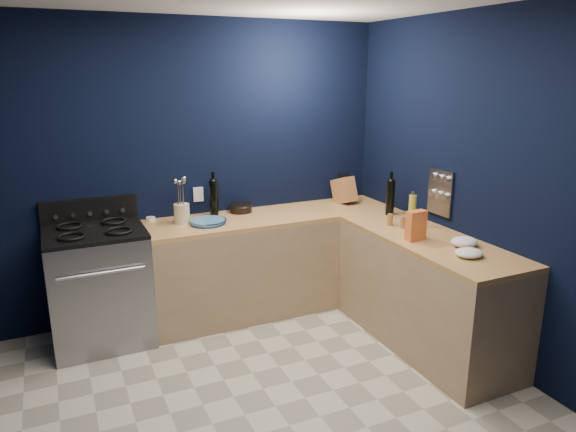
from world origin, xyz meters
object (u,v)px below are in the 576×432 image
plate_stack (208,222)px  crouton_bag (416,226)px  gas_range (100,288)px  utensil_crock (182,214)px  knife_block (344,191)px

plate_stack → crouton_bag: 1.72m
gas_range → plate_stack: (0.91, -0.04, 0.46)m
utensil_crock → crouton_bag: (1.51, -1.21, 0.03)m
plate_stack → utensil_crock: bearing=148.3°
gas_range → plate_stack: plate_stack is taller
utensil_crock → crouton_bag: 1.94m
plate_stack → utensil_crock: (-0.19, 0.12, 0.06)m
gas_range → utensil_crock: (0.72, 0.08, 0.52)m
knife_block → crouton_bag: (-0.11, -1.25, -0.01)m
gas_range → knife_block: knife_block is taller
plate_stack → utensil_crock: size_ratio=1.77×
utensil_crock → gas_range: bearing=-173.5°
knife_block → utensil_crock: bearing=173.1°
plate_stack → gas_range: bearing=177.7°
knife_block → plate_stack: bearing=178.0°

